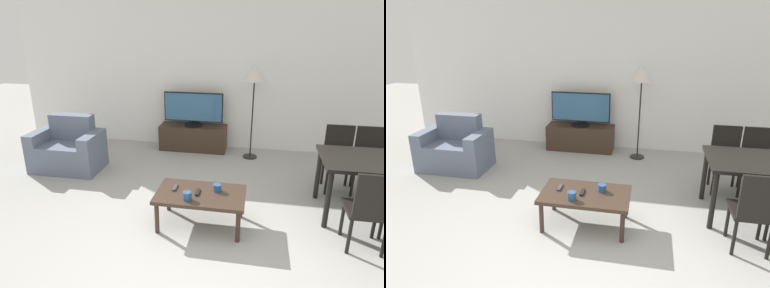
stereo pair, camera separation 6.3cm
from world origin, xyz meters
TOP-DOWN VIEW (x-y plane):
  - ground_plane at (0.00, 0.00)m, footprint 18.00×18.00m
  - wall_back at (0.00, 3.59)m, footprint 7.84×0.06m
  - armchair at (-2.33, 2.09)m, footprint 1.05×0.65m
  - tv_stand at (-0.56, 3.31)m, footprint 1.19×0.42m
  - tv at (-0.56, 3.31)m, footprint 1.04×0.32m
  - coffee_table at (-0.02, 0.88)m, footprint 0.99×0.61m
  - dining_table at (1.87, 1.45)m, footprint 1.13×0.82m
  - dining_chair_near at (1.67, 0.73)m, footprint 0.40×0.40m
  - dining_chair_far at (2.07, 2.17)m, footprint 0.40×0.40m
  - dining_chair_far_left at (1.67, 2.17)m, footprint 0.40×0.40m
  - floor_lamp at (0.47, 3.10)m, footprint 0.38×0.38m
  - remote_primary at (-0.33, 0.94)m, footprint 0.04×0.15m
  - remote_secondary at (-0.05, 0.87)m, footprint 0.04×0.15m
  - cup_white_near at (0.15, 0.96)m, footprint 0.10×0.10m
  - cup_colored_far at (-0.14, 0.70)m, footprint 0.09×0.09m

SIDE VIEW (x-z plane):
  - ground_plane at x=0.00m, z-range 0.00..0.00m
  - tv_stand at x=-0.56m, z-range 0.00..0.45m
  - armchair at x=-2.33m, z-range -0.11..0.72m
  - coffee_table at x=-0.02m, z-range 0.16..0.56m
  - remote_primary at x=-0.33m, z-range 0.40..0.42m
  - remote_secondary at x=-0.05m, z-range 0.40..0.42m
  - cup_white_near at x=0.15m, z-range 0.40..0.48m
  - cup_colored_far at x=-0.14m, z-range 0.40..0.49m
  - dining_chair_near at x=1.67m, z-range 0.05..0.93m
  - dining_chair_far at x=2.07m, z-range 0.05..0.93m
  - dining_chair_far_left at x=1.67m, z-range 0.05..0.93m
  - dining_table at x=1.87m, z-range 0.27..0.99m
  - tv at x=-0.56m, z-range 0.45..1.05m
  - wall_back at x=0.00m, z-range 0.00..2.70m
  - floor_lamp at x=0.47m, z-range 0.59..2.14m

